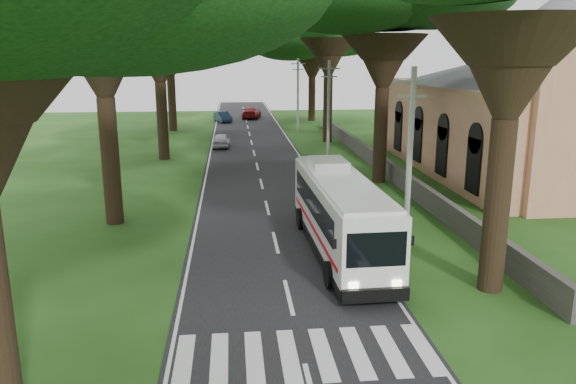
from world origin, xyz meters
TOP-DOWN VIEW (x-y plane):
  - ground at (0.00, 0.00)m, footprint 140.00×140.00m
  - road at (0.00, 25.00)m, footprint 8.00×120.00m
  - crosswalk at (0.00, -2.00)m, footprint 8.00×3.00m
  - property_wall at (9.00, 24.00)m, footprint 0.35×50.00m
  - church at (17.86, 21.55)m, footprint 14.00×24.00m
  - pole_near at (5.50, 6.00)m, footprint 1.60×0.24m
  - pole_mid at (5.50, 26.00)m, footprint 1.60×0.24m
  - pole_far at (5.50, 46.00)m, footprint 1.60×0.24m
  - tree_l_far at (-8.50, 48.00)m, footprint 13.53×13.53m
  - tree_r_midb at (7.50, 38.00)m, footprint 12.85×12.85m
  - tree_r_far at (8.50, 56.00)m, footprint 15.17×15.17m
  - coach_bus at (2.70, 6.55)m, footprint 2.89×11.40m
  - distant_car_a at (-2.87, 35.46)m, footprint 1.72×3.89m
  - distant_car_b at (-3.00, 55.36)m, footprint 2.54×4.23m
  - distant_car_c at (0.80, 59.16)m, footprint 2.97×5.49m
  - pedestrian at (-8.17, 13.59)m, footprint 0.50×0.72m

SIDE VIEW (x-z plane):
  - ground at x=0.00m, z-range 0.00..0.00m
  - crosswalk at x=0.00m, z-range -0.01..0.01m
  - road at x=0.00m, z-range -0.01..0.03m
  - property_wall at x=9.00m, z-range 0.00..1.20m
  - distant_car_a at x=-2.87m, z-range 0.03..1.33m
  - distant_car_b at x=-3.00m, z-range 0.03..1.35m
  - distant_car_c at x=0.80m, z-range 0.03..1.54m
  - pedestrian at x=-8.17m, z-range 0.00..1.88m
  - coach_bus at x=2.70m, z-range 0.13..3.47m
  - pole_near at x=5.50m, z-range 0.18..8.18m
  - pole_mid at x=5.50m, z-range 0.18..8.18m
  - pole_far at x=5.50m, z-range 0.18..8.18m
  - church at x=17.86m, z-range -0.89..10.71m
  - tree_r_far at x=8.50m, z-range 3.80..18.01m
  - tree_l_far at x=-8.50m, z-range 4.53..19.66m
  - tree_r_midb at x=7.50m, z-range 5.13..21.32m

